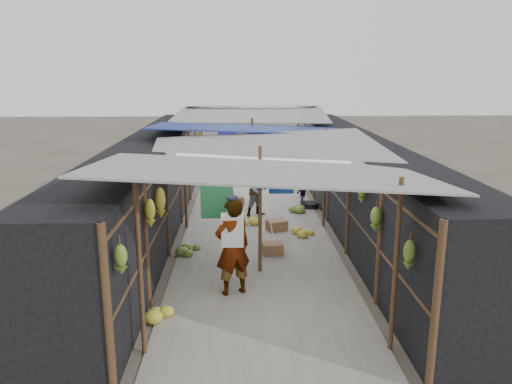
{
  "coord_description": "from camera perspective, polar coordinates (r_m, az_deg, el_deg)",
  "views": [
    {
      "loc": [
        -0.4,
        -6.54,
        3.99
      ],
      "look_at": [
        -0.02,
        4.8,
        1.25
      ],
      "focal_mm": 35.0,
      "sensor_mm": 36.0,
      "label": 1
    }
  ],
  "objects": [
    {
      "name": "aisle_slab",
      "position": [
        13.64,
        -0.15,
        -3.39
      ],
      "size": [
        3.6,
        16.0,
        0.02
      ],
      "primitive_type": "cube",
      "color": "#9E998E",
      "rests_on": "ground"
    },
    {
      "name": "market_canopy",
      "position": [
        13.48,
        -0.1,
        6.82
      ],
      "size": [
        5.62,
        15.2,
        2.77
      ],
      "color": "brown",
      "rests_on": "ground"
    },
    {
      "name": "vendor_elderly",
      "position": [
        9.06,
        -2.69,
        -6.33
      ],
      "size": [
        0.78,
        0.66,
        1.82
      ],
      "primitive_type": "imported",
      "rotation": [
        0.0,
        0.0,
        3.54
      ],
      "color": "silver",
      "rests_on": "ground"
    },
    {
      "name": "crate_near",
      "position": [
        11.23,
        1.93,
        -6.51
      ],
      "size": [
        0.47,
        0.39,
        0.27
      ],
      "primitive_type": "cube",
      "rotation": [
        0.0,
        0.0,
        0.05
      ],
      "color": "#93684A",
      "rests_on": "ground"
    },
    {
      "name": "vendor_seated",
      "position": [
        15.46,
        5.2,
        0.04
      ],
      "size": [
        0.44,
        0.57,
        0.78
      ],
      "primitive_type": "imported",
      "rotation": [
        0.0,
        0.0,
        -1.22
      ],
      "color": "#534C48",
      "rests_on": "ground"
    },
    {
      "name": "hanging_bananas",
      "position": [
        12.96,
        0.32,
        3.21
      ],
      "size": [
        3.96,
        13.97,
        0.81
      ],
      "color": "olive",
      "rests_on": "ground"
    },
    {
      "name": "floor_bananas",
      "position": [
        13.06,
        -0.13,
        -3.6
      ],
      "size": [
        3.86,
        9.74,
        0.29
      ],
      "color": "gold",
      "rests_on": "ground"
    },
    {
      "name": "stall_right",
      "position": [
        13.7,
        11.21,
        1.35
      ],
      "size": [
        1.4,
        15.0,
        2.3
      ],
      "primitive_type": "cube",
      "color": "black",
      "rests_on": "ground"
    },
    {
      "name": "crate_back",
      "position": [
        15.3,
        -2.22,
        -1.04
      ],
      "size": [
        0.48,
        0.43,
        0.26
      ],
      "primitive_type": "cube",
      "rotation": [
        0.0,
        0.0,
        0.23
      ],
      "color": "#93684A",
      "rests_on": "ground"
    },
    {
      "name": "shopper_blue",
      "position": [
        14.02,
        0.31,
        0.22
      ],
      "size": [
        0.92,
        0.87,
        1.51
      ],
      "primitive_type": "imported",
      "rotation": [
        0.0,
        0.0,
        0.54
      ],
      "color": "#203EA0",
      "rests_on": "ground"
    },
    {
      "name": "ground",
      "position": [
        7.67,
        1.42,
        -17.77
      ],
      "size": [
        80.0,
        80.0,
        0.0
      ],
      "primitive_type": "plane",
      "color": "#6B6356",
      "rests_on": "ground"
    },
    {
      "name": "black_basin",
      "position": [
        15.11,
        6.15,
        -1.5
      ],
      "size": [
        0.54,
        0.54,
        0.16
      ],
      "primitive_type": "cylinder",
      "color": "black",
      "rests_on": "ground"
    },
    {
      "name": "crate_mid",
      "position": [
        12.84,
        2.37,
        -3.87
      ],
      "size": [
        0.58,
        0.53,
        0.29
      ],
      "primitive_type": "cube",
      "rotation": [
        0.0,
        0.0,
        0.37
      ],
      "color": "#93684A",
      "rests_on": "ground"
    },
    {
      "name": "stall_left",
      "position": [
        13.55,
        -11.64,
        1.18
      ],
      "size": [
        1.4,
        15.0,
        2.3
      ],
      "primitive_type": "cube",
      "color": "black",
      "rests_on": "ground"
    }
  ]
}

